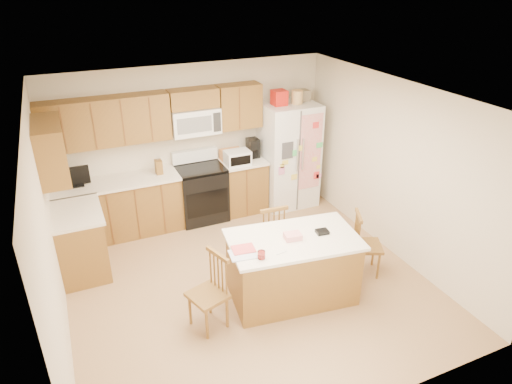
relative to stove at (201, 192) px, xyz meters
name	(u,v)px	position (x,y,z in m)	size (l,w,h in m)	color
ground	(247,282)	(0.00, -1.94, -0.47)	(4.50, 4.50, 0.00)	#9B754A
room_shell	(246,185)	(0.00, -1.94, 0.97)	(4.60, 4.60, 2.52)	beige
cabinetry	(140,181)	(-0.98, -0.15, 0.44)	(3.36, 1.56, 2.15)	brown
stove	(201,192)	(0.00, 0.00, 0.00)	(0.76, 0.65, 1.13)	black
refrigerator	(288,154)	(1.57, -0.06, 0.45)	(0.90, 0.79, 2.04)	white
island	(292,267)	(0.41, -2.43, -0.04)	(1.70, 1.12, 0.95)	brown
windsor_chair_left	(209,294)	(-0.71, -2.51, -0.03)	(0.49, 0.51, 0.94)	brown
windsor_chair_back	(270,236)	(0.46, -1.66, -0.02)	(0.44, 0.42, 0.96)	brown
windsor_chair_right	(366,245)	(1.55, -2.37, -0.05)	(0.50, 0.51, 0.91)	brown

